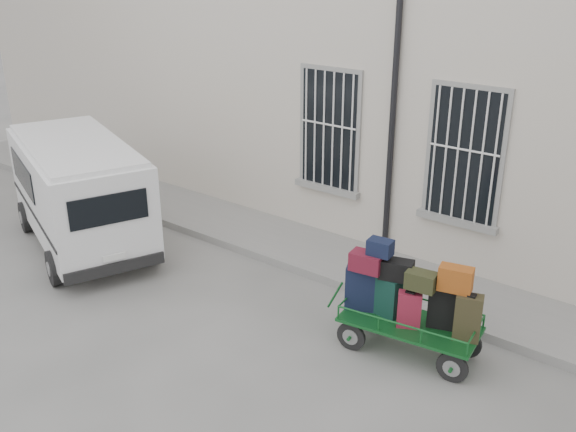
{
  "coord_description": "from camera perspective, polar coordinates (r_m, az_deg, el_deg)",
  "views": [
    {
      "loc": [
        6.25,
        -6.82,
        5.34
      ],
      "look_at": [
        0.14,
        1.0,
        1.27
      ],
      "focal_mm": 40.0,
      "sensor_mm": 36.0,
      "label": 1
    }
  ],
  "objects": [
    {
      "name": "luggage_cart",
      "position": [
        9.2,
        10.65,
        -7.45
      ],
      "size": [
        2.31,
        1.12,
        1.67
      ],
      "rotation": [
        0.0,
        0.0,
        0.13
      ],
      "color": "black",
      "rests_on": "ground"
    },
    {
      "name": "sidewalk",
      "position": [
        12.17,
        2.95,
        -3.34
      ],
      "size": [
        24.0,
        1.7,
        0.15
      ],
      "primitive_type": "cube",
      "color": "gray",
      "rests_on": "ground"
    },
    {
      "name": "building",
      "position": [
        14.01,
        11.19,
        12.3
      ],
      "size": [
        24.0,
        5.15,
        6.0
      ],
      "color": "beige",
      "rests_on": "ground"
    },
    {
      "name": "ground",
      "position": [
        10.68,
        -3.95,
        -7.73
      ],
      "size": [
        80.0,
        80.0,
        0.0
      ],
      "primitive_type": "plane",
      "color": "#63635E",
      "rests_on": "ground"
    },
    {
      "name": "van",
      "position": [
        12.84,
        -18.08,
        2.41
      ],
      "size": [
        4.5,
        3.13,
        2.11
      ],
      "rotation": [
        0.0,
        0.0,
        -0.37
      ],
      "color": "white",
      "rests_on": "ground"
    }
  ]
}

